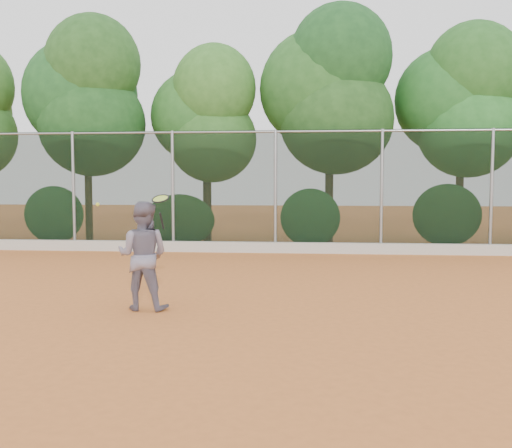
{
  "coord_description": "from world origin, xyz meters",
  "views": [
    {
      "loc": [
        0.97,
        -9.35,
        2.01
      ],
      "look_at": [
        0.0,
        1.0,
        1.25
      ],
      "focal_mm": 40.0,
      "sensor_mm": 36.0,
      "label": 1
    }
  ],
  "objects": [
    {
      "name": "ground",
      "position": [
        0.0,
        0.0,
        0.0
      ],
      "size": [
        80.0,
        80.0,
        0.0
      ],
      "primitive_type": "plane",
      "color": "#CB6C2F",
      "rests_on": "ground"
    },
    {
      "name": "concrete_curb",
      "position": [
        0.0,
        6.82,
        0.15
      ],
      "size": [
        24.0,
        0.2,
        0.3
      ],
      "primitive_type": "cube",
      "color": "#BBB7AD",
      "rests_on": "ground"
    },
    {
      "name": "foliage_backdrop",
      "position": [
        -0.55,
        8.98,
        4.4
      ],
      "size": [
        23.7,
        3.63,
        7.55
      ],
      "color": "#432919",
      "rests_on": "ground"
    },
    {
      "name": "tennis_racket",
      "position": [
        -1.34,
        -0.65,
        1.72
      ],
      "size": [
        0.33,
        0.32,
        0.55
      ],
      "color": "black",
      "rests_on": "ground"
    },
    {
      "name": "tennis_ball_in_flight",
      "position": [
        -2.58,
        -0.07,
        1.64
      ],
      "size": [
        0.06,
        0.06,
        0.06
      ],
      "color": "#CFD931",
      "rests_on": "ground"
    },
    {
      "name": "chainlink_fence",
      "position": [
        -0.0,
        7.0,
        1.86
      ],
      "size": [
        24.09,
        0.09,
        3.5
      ],
      "color": "black",
      "rests_on": "ground"
    },
    {
      "name": "tennis_player",
      "position": [
        -1.64,
        -0.62,
        0.86
      ],
      "size": [
        0.87,
        0.7,
        1.71
      ],
      "primitive_type": "imported",
      "rotation": [
        0.0,
        0.0,
        3.08
      ],
      "color": "slate",
      "rests_on": "ground"
    }
  ]
}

